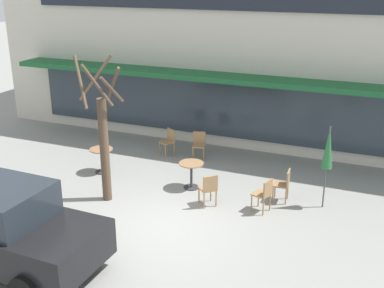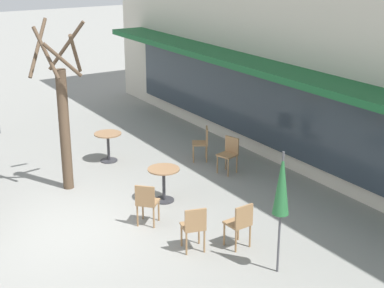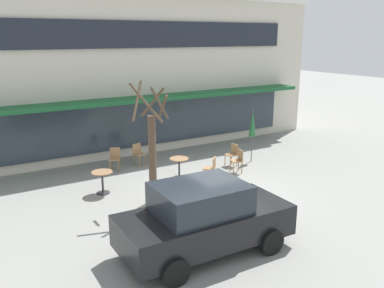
# 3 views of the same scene
# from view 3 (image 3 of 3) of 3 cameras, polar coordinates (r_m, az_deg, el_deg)

# --- Properties ---
(ground_plane) EXTENTS (80.00, 80.00, 0.00)m
(ground_plane) POSITION_cam_3_polar(r_m,az_deg,el_deg) (13.34, 3.87, -7.59)
(ground_plane) COLOR gray
(building_facade) EXTENTS (19.09, 9.10, 7.17)m
(building_facade) POSITION_cam_3_polar(r_m,az_deg,el_deg) (21.29, -11.86, 10.54)
(building_facade) COLOR beige
(building_facade) RESTS_ON ground
(cafe_table_near_wall) EXTENTS (0.70, 0.70, 0.76)m
(cafe_table_near_wall) POSITION_cam_3_polar(r_m,az_deg,el_deg) (14.98, -1.81, -2.90)
(cafe_table_near_wall) COLOR #333338
(cafe_table_near_wall) RESTS_ON ground
(cafe_table_streetside) EXTENTS (0.70, 0.70, 0.76)m
(cafe_table_streetside) POSITION_cam_3_polar(r_m,az_deg,el_deg) (13.85, -12.48, -4.78)
(cafe_table_streetside) COLOR #333338
(cafe_table_streetside) RESTS_ON ground
(patio_umbrella_green_folded) EXTENTS (0.28, 0.28, 2.20)m
(patio_umbrella_green_folded) POSITION_cam_3_polar(r_m,az_deg,el_deg) (16.86, 8.49, 2.89)
(patio_umbrella_green_folded) COLOR #4C4C51
(patio_umbrella_green_folded) RESTS_ON ground
(cafe_chair_0) EXTENTS (0.55, 0.55, 0.89)m
(cafe_chair_0) POSITION_cam_3_polar(r_m,az_deg,el_deg) (16.13, -10.77, -1.82)
(cafe_chair_0) COLOR #9E754C
(cafe_chair_0) RESTS_ON ground
(cafe_chair_1) EXTENTS (0.50, 0.50, 0.89)m
(cafe_chair_1) POSITION_cam_3_polar(r_m,az_deg,el_deg) (16.58, -7.54, -1.22)
(cafe_chair_1) COLOR #9E754C
(cafe_chair_1) RESTS_ON ground
(cafe_chair_2) EXTENTS (0.49, 0.49, 0.89)m
(cafe_chair_2) POSITION_cam_3_polar(r_m,az_deg,el_deg) (15.67, 6.48, -2.14)
(cafe_chair_2) COLOR #9E754C
(cafe_chair_2) RESTS_ON ground
(cafe_chair_3) EXTENTS (0.57, 0.57, 0.89)m
(cafe_chair_3) POSITION_cam_3_polar(r_m,az_deg,el_deg) (14.70, 2.73, -3.22)
(cafe_chair_3) COLOR #9E754C
(cafe_chair_3) RESTS_ON ground
(cafe_chair_4) EXTENTS (0.42, 0.42, 0.89)m
(cafe_chair_4) POSITION_cam_3_polar(r_m,az_deg,el_deg) (16.47, 5.71, -1.28)
(cafe_chair_4) COLOR #9E754C
(cafe_chair_4) RESTS_ON ground
(parked_sedan) EXTENTS (4.24, 2.10, 1.76)m
(parked_sedan) POSITION_cam_3_polar(r_m,az_deg,el_deg) (9.88, 1.68, -10.38)
(parked_sedan) COLOR black
(parked_sedan) RESTS_ON ground
(street_tree) EXTENTS (1.27, 1.39, 3.83)m
(street_tree) POSITION_cam_3_polar(r_m,az_deg,el_deg) (12.52, -5.61, -0.67)
(street_tree) COLOR brown
(street_tree) RESTS_ON ground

